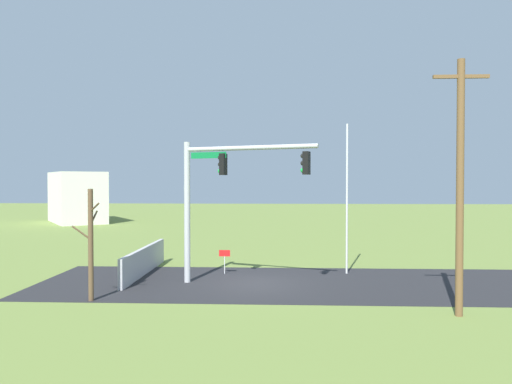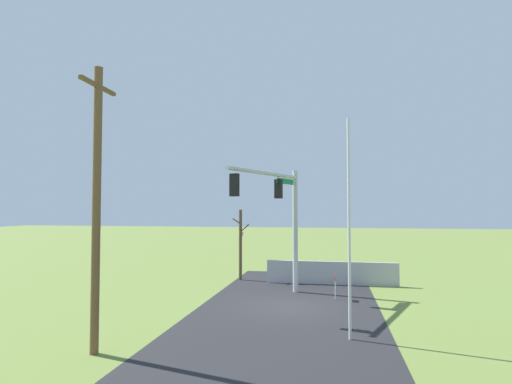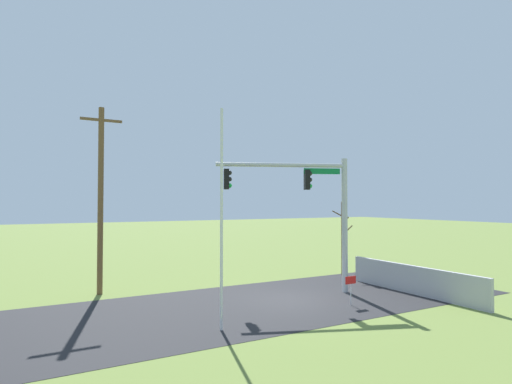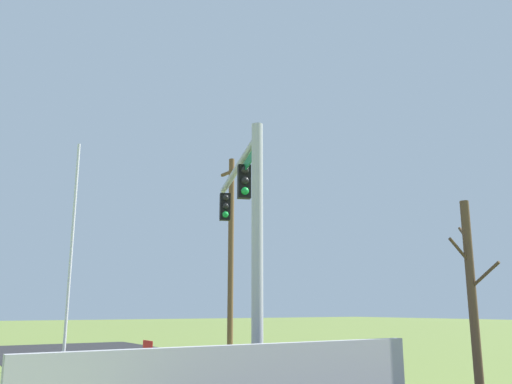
# 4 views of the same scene
# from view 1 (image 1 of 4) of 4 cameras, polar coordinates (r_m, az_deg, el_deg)

# --- Properties ---
(ground_plane) EXTENTS (160.00, 160.00, 0.00)m
(ground_plane) POSITION_cam_1_polar(r_m,az_deg,el_deg) (23.14, -0.00, -10.43)
(ground_plane) COLOR olive
(road_surface) EXTENTS (28.00, 8.00, 0.01)m
(road_surface) POSITION_cam_1_polar(r_m,az_deg,el_deg) (23.30, 10.04, -10.36)
(road_surface) COLOR #232326
(road_surface) RESTS_ON ground_plane
(sidewalk_corner) EXTENTS (6.00, 6.00, 0.01)m
(sidewalk_corner) POSITION_cam_1_polar(r_m,az_deg,el_deg) (23.70, -10.32, -10.16)
(sidewalk_corner) COLOR #B7B5AD
(sidewalk_corner) RESTS_ON ground_plane
(retaining_fence) EXTENTS (0.20, 7.62, 1.35)m
(retaining_fence) POSITION_cam_1_polar(r_m,az_deg,el_deg) (25.77, -12.75, -7.74)
(retaining_fence) COLOR #A8A8AD
(retaining_fence) RESTS_ON ground_plane
(signal_mast) EXTENTS (6.02, 2.49, 6.49)m
(signal_mast) POSITION_cam_1_polar(r_m,az_deg,el_deg) (22.20, -4.29, 0.79)
(signal_mast) COLOR #B2B5BA
(signal_mast) RESTS_ON ground_plane
(flagpole) EXTENTS (0.10, 0.10, 7.58)m
(flagpole) POSITION_cam_1_polar(r_m,az_deg,el_deg) (25.41, 10.43, -0.79)
(flagpole) COLOR silver
(flagpole) RESTS_ON ground_plane
(utility_pole) EXTENTS (1.90, 0.26, 8.89)m
(utility_pole) POSITION_cam_1_polar(r_m,az_deg,el_deg) (18.49, 22.44, 0.92)
(utility_pole) COLOR brown
(utility_pole) RESTS_ON ground_plane
(bare_tree) EXTENTS (1.27, 1.02, 4.39)m
(bare_tree) POSITION_cam_1_polar(r_m,az_deg,el_deg) (20.44, -18.50, -5.65)
(bare_tree) COLOR brown
(bare_tree) RESTS_ON ground_plane
(open_sign) EXTENTS (0.56, 0.04, 1.22)m
(open_sign) POSITION_cam_1_polar(r_m,az_deg,el_deg) (25.16, -3.64, -7.39)
(open_sign) COLOR silver
(open_sign) RESTS_ON ground_plane
(distant_building) EXTENTS (9.04, 10.15, 5.70)m
(distant_building) POSITION_cam_1_polar(r_m,az_deg,el_deg) (59.74, -19.93, -0.58)
(distant_building) COLOR silver
(distant_building) RESTS_ON ground_plane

